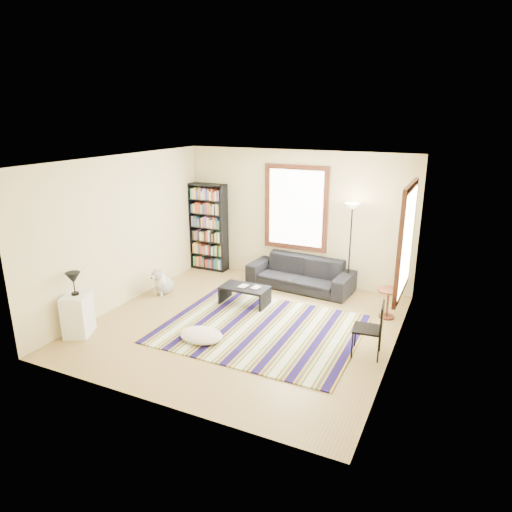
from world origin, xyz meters
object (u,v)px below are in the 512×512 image
at_px(bookshelf, 208,227).
at_px(floor_lamp, 350,250).
at_px(sofa, 300,273).
at_px(coffee_table, 245,295).
at_px(floor_cushion, 201,335).
at_px(folding_chair, 367,329).
at_px(side_table, 388,304).
at_px(dog, 164,280).
at_px(white_cabinet, 78,314).

xyz_separation_m(bookshelf, floor_lamp, (3.35, -0.17, -0.07)).
distance_m(sofa, coffee_table, 1.44).
height_order(coffee_table, floor_cushion, coffee_table).
bearing_deg(folding_chair, sofa, 124.24).
bearing_deg(side_table, sofa, 159.44).
bearing_deg(bookshelf, folding_chair, -30.31).
relative_size(bookshelf, floor_cushion, 2.74).
bearing_deg(dog, white_cabinet, -90.24).
distance_m(coffee_table, floor_cushion, 1.61).
xyz_separation_m(folding_chair, white_cabinet, (-4.45, -1.34, -0.08)).
relative_size(floor_cushion, folding_chair, 0.85).
distance_m(side_table, dog, 4.37).
height_order(floor_cushion, folding_chair, folding_chair).
relative_size(folding_chair, white_cabinet, 1.23).
height_order(sofa, white_cabinet, white_cabinet).
distance_m(floor_lamp, side_table, 1.40).
distance_m(side_table, white_cabinet, 5.31).
distance_m(sofa, white_cabinet, 4.39).
xyz_separation_m(sofa, side_table, (1.91, -0.72, -0.05)).
relative_size(side_table, folding_chair, 0.63).
bearing_deg(floor_cushion, dog, 141.25).
bearing_deg(dog, bookshelf, 94.49).
height_order(folding_chair, dog, folding_chair).
bearing_deg(sofa, folding_chair, -45.09).
relative_size(floor_cushion, white_cabinet, 1.04).
height_order(bookshelf, white_cabinet, bookshelf).
distance_m(sofa, bookshelf, 2.48).
xyz_separation_m(coffee_table, dog, (-1.73, -0.20, 0.10)).
distance_m(coffee_table, folding_chair, 2.70).
bearing_deg(side_table, dog, -170.05).
distance_m(sofa, dog, 2.81).
relative_size(bookshelf, dog, 3.61).
distance_m(bookshelf, floor_lamp, 3.35).
bearing_deg(coffee_table, white_cabinet, -130.38).
relative_size(folding_chair, dog, 1.55).
distance_m(sofa, side_table, 2.04).
height_order(floor_lamp, side_table, floor_lamp).
bearing_deg(floor_lamp, sofa, -174.18).
bearing_deg(side_table, floor_cushion, -139.72).
height_order(bookshelf, floor_cushion, bookshelf).
xyz_separation_m(coffee_table, side_table, (2.57, 0.55, 0.09)).
height_order(bookshelf, coffee_table, bookshelf).
xyz_separation_m(bookshelf, coffee_table, (1.71, -1.54, -0.82)).
relative_size(white_cabinet, dog, 1.26).
bearing_deg(floor_cushion, bookshelf, 118.78).
relative_size(bookshelf, folding_chair, 2.33).
relative_size(bookshelf, side_table, 3.70).
height_order(coffee_table, dog, dog).
relative_size(coffee_table, floor_lamp, 0.48).
height_order(coffee_table, white_cabinet, white_cabinet).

